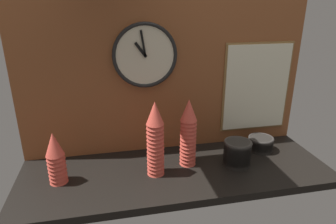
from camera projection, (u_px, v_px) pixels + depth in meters
The scene contains 9 objects.
ground_plane at pixel (176, 172), 1.58m from camera, with size 1.60×0.56×0.04m, color black.
wall_tiled_back at pixel (166, 60), 1.63m from camera, with size 1.60×0.03×1.05m.
cup_stack_far_left at pixel (56, 158), 1.41m from camera, with size 0.09×0.09×0.26m.
cup_stack_center at pixel (155, 139), 1.46m from camera, with size 0.09×0.09×0.39m.
cup_stack_center_right at pixel (188, 133), 1.56m from camera, with size 0.09×0.09×0.37m.
bowl_stack_far_right at pixel (261, 143), 1.75m from camera, with size 0.15×0.15×0.08m.
bowl_stack_right at pixel (237, 153), 1.59m from camera, with size 0.15×0.15×0.14m.
wall_clock at pixel (145, 56), 1.57m from camera, with size 0.35×0.03×0.35m.
menu_board at pixel (256, 88), 1.78m from camera, with size 0.42×0.01×0.53m.
Camera 1 is at (-0.32, -1.33, 0.83)m, focal length 32.00 mm.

